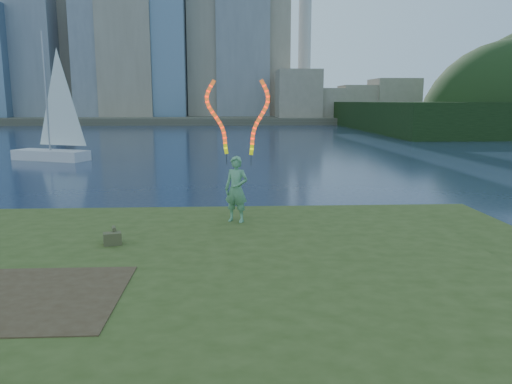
{
  "coord_description": "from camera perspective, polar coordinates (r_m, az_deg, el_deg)",
  "views": [
    {
      "loc": [
        1.29,
        -11.41,
        4.09
      ],
      "look_at": [
        1.94,
        1.0,
        1.83
      ],
      "focal_mm": 35.0,
      "sensor_mm": 36.0,
      "label": 1
    }
  ],
  "objects": [
    {
      "name": "woman_with_ribbons",
      "position": [
        13.66,
        -2.21,
        2.31
      ],
      "size": [
        1.95,
        0.9,
        4.19
      ],
      "rotation": [
        0.0,
        0.0,
        -0.43
      ],
      "color": "#106F2B",
      "rests_on": "grassy_knoll"
    },
    {
      "name": "canvas_bag",
      "position": [
        12.13,
        -16.07,
        -5.06
      ],
      "size": [
        0.46,
        0.52,
        0.38
      ],
      "rotation": [
        0.0,
        0.0,
        0.29
      ],
      "color": "brown",
      "rests_on": "grassy_knoll"
    },
    {
      "name": "far_shore",
      "position": [
        106.47,
        -3.74,
        8.42
      ],
      "size": [
        320.0,
        40.0,
        1.2
      ],
      "primitive_type": "cube",
      "color": "#494435",
      "rests_on": "ground"
    },
    {
      "name": "ground",
      "position": [
        12.19,
        -9.03,
        -9.43
      ],
      "size": [
        320.0,
        320.0,
        0.0
      ],
      "primitive_type": "plane",
      "color": "#1A2742",
      "rests_on": "ground"
    },
    {
      "name": "sailboat",
      "position": [
        37.79,
        -22.18,
        5.65
      ],
      "size": [
        5.73,
        3.69,
        8.82
      ],
      "rotation": [
        0.0,
        0.0,
        -0.39
      ],
      "color": "silver",
      "rests_on": "ground"
    },
    {
      "name": "dirt_patch",
      "position": [
        9.5,
        -24.81,
        -10.88
      ],
      "size": [
        3.2,
        3.0,
        0.02
      ],
      "primitive_type": "cube",
      "color": "#47331E",
      "rests_on": "grassy_knoll"
    },
    {
      "name": "grassy_knoll",
      "position": [
        9.94,
        -10.47,
        -12.05
      ],
      "size": [
        20.0,
        18.0,
        0.8
      ],
      "color": "#3A4B1A",
      "rests_on": "ground"
    }
  ]
}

